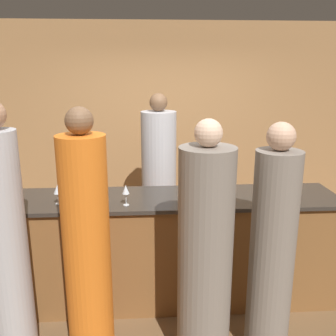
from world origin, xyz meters
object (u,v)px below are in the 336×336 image
at_px(bartender, 159,185).
at_px(guest_2, 6,247).
at_px(guest_3, 87,249).
at_px(guest_0, 205,258).
at_px(wine_bottle_0, 284,187).
at_px(guest_1, 272,252).

height_order(bartender, guest_2, guest_2).
xyz_separation_m(bartender, guest_3, (-0.59, -1.59, 0.02)).
height_order(guest_0, guest_2, guest_2).
distance_m(bartender, guest_0, 1.72).
relative_size(bartender, guest_2, 0.97).
relative_size(guest_2, wine_bottle_0, 6.21).
height_order(guest_2, wine_bottle_0, guest_2).
height_order(guest_1, guest_3, guest_3).
xyz_separation_m(guest_2, wine_bottle_0, (2.24, 0.56, 0.23)).
bearing_deg(guest_1, wine_bottle_0, 64.65).
bearing_deg(guest_3, guest_1, -1.37).
relative_size(bartender, guest_3, 0.99).
bearing_deg(guest_3, wine_bottle_0, 18.54).
bearing_deg(guest_3, bartender, 69.58).
bearing_deg(bartender, guest_1, 115.98).
bearing_deg(wine_bottle_0, guest_2, -165.97).
height_order(guest_1, wine_bottle_0, guest_1).
bearing_deg(guest_3, guest_0, -7.29).
relative_size(guest_1, guest_2, 0.92).
height_order(guest_0, wine_bottle_0, guest_0).
bearing_deg(guest_1, bartender, 115.98).
bearing_deg(bartender, wine_bottle_0, 136.04).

